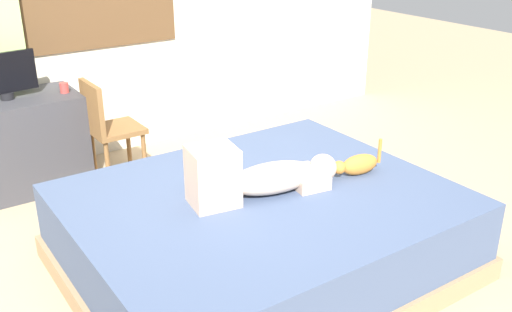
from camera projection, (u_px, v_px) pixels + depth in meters
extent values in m
plane|color=tan|center=(255.00, 274.00, 3.55)|extent=(16.00, 16.00, 0.00)
cube|color=#997A56|center=(261.00, 257.00, 3.60)|extent=(2.22, 1.83, 0.14)
cube|color=#425170|center=(261.00, 221.00, 3.51)|extent=(2.16, 1.78, 0.36)
ellipsoid|color=#CCB299|center=(273.00, 178.00, 3.44)|extent=(0.59, 0.34, 0.17)
sphere|color=beige|center=(323.00, 168.00, 3.58)|extent=(0.17, 0.17, 0.17)
cube|color=beige|center=(213.00, 176.00, 3.26)|extent=(0.29, 0.28, 0.34)
cube|color=beige|center=(306.00, 178.00, 3.55)|extent=(0.24, 0.31, 0.08)
ellipsoid|color=#C67A2D|center=(360.00, 164.00, 3.67)|extent=(0.27, 0.14, 0.13)
sphere|color=#C67A2D|center=(339.00, 167.00, 3.61)|extent=(0.08, 0.08, 0.08)
cylinder|color=#C67A2D|center=(380.00, 151.00, 3.71)|extent=(0.02, 0.02, 0.16)
cube|color=#38383D|center=(23.00, 144.00, 4.53)|extent=(0.90, 0.56, 0.74)
cylinder|color=black|center=(7.00, 96.00, 4.35)|extent=(0.10, 0.10, 0.05)
cube|color=black|center=(3.00, 73.00, 4.28)|extent=(0.48, 0.08, 0.30)
cylinder|color=#B23D38|center=(64.00, 88.00, 4.50)|extent=(0.07, 0.07, 0.08)
cylinder|color=brown|center=(129.00, 147.00, 4.86)|extent=(0.04, 0.04, 0.44)
cylinder|color=brown|center=(145.00, 159.00, 4.63)|extent=(0.04, 0.04, 0.44)
cylinder|color=brown|center=(94.00, 156.00, 4.70)|extent=(0.04, 0.04, 0.44)
cylinder|color=brown|center=(108.00, 168.00, 4.47)|extent=(0.04, 0.04, 0.44)
cube|color=brown|center=(116.00, 129.00, 4.57)|extent=(0.39, 0.39, 0.04)
cube|color=brown|center=(92.00, 108.00, 4.40)|extent=(0.05, 0.38, 0.38)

